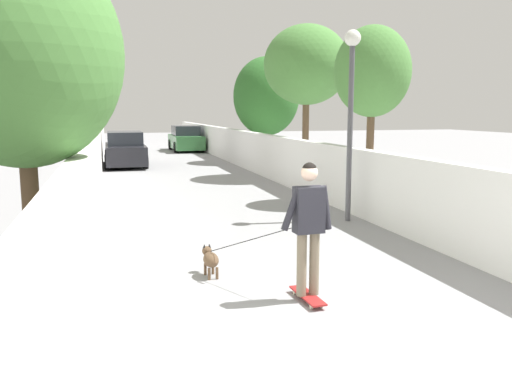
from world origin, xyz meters
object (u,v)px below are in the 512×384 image
(tree_left_distant, at_px, (21,54))
(car_near, at_px, (125,150))
(tree_right_mid, at_px, (306,65))
(lamp_post, at_px, (351,92))
(skateboard, at_px, (307,296))
(car_far, at_px, (186,139))
(tree_right_near, at_px, (372,72))
(dog, at_px, (211,259))
(person_skateboarder, at_px, (309,218))
(tree_right_far, at_px, (266,96))

(tree_left_distant, bearing_deg, car_near, -6.52)
(tree_right_mid, height_order, lamp_post, tree_right_mid)
(skateboard, xyz_separation_m, car_far, (26.15, -2.13, 0.65))
(tree_right_near, distance_m, car_near, 13.33)
(tree_left_distant, height_order, dog, tree_left_distant)
(lamp_post, distance_m, person_skateboarder, 5.57)
(tree_left_distant, height_order, person_skateboarder, tree_left_distant)
(tree_right_far, bearing_deg, lamp_post, 171.10)
(tree_right_near, relative_size, car_far, 1.06)
(tree_right_mid, height_order, skateboard, tree_right_mid)
(lamp_post, relative_size, car_far, 0.96)
(tree_right_far, bearing_deg, car_near, 89.40)
(skateboard, relative_size, person_skateboarder, 0.46)
(tree_right_far, distance_m, dog, 17.85)
(tree_right_near, height_order, tree_left_distant, tree_left_distant)
(dog, relative_size, car_near, 0.38)
(tree_right_far, xyz_separation_m, lamp_post, (-13.46, 2.11, -0.23))
(lamp_post, relative_size, dog, 2.52)
(person_skateboarder, xyz_separation_m, dog, (1.36, 1.04, -0.84))
(tree_right_mid, relative_size, skateboard, 6.85)
(lamp_post, bearing_deg, skateboard, 148.84)
(dog, height_order, car_near, car_near)
(person_skateboarder, relative_size, car_far, 0.40)
(tree_left_distant, xyz_separation_m, dog, (-0.61, -2.55, -3.00))
(tree_right_near, xyz_separation_m, tree_left_distant, (-4.50, 7.85, -0.20))
(tree_left_distant, bearing_deg, tree_right_far, -27.76)
(tree_right_mid, relative_size, car_far, 1.26)
(lamp_post, bearing_deg, dog, 129.94)
(tree_right_mid, bearing_deg, lamp_post, 166.35)
(car_near, bearing_deg, tree_right_near, -152.52)
(tree_right_far, bearing_deg, tree_right_near, 177.17)
(tree_right_mid, bearing_deg, tree_right_near, 177.15)
(lamp_post, relative_size, person_skateboarder, 2.40)
(tree_left_distant, relative_size, car_near, 1.12)
(tree_right_far, height_order, car_near, tree_right_far)
(person_skateboarder, bearing_deg, tree_left_distant, 61.12)
(car_near, relative_size, car_far, 1.00)
(tree_right_mid, height_order, car_far, tree_right_mid)
(tree_right_far, relative_size, tree_left_distant, 1.02)
(skateboard, relative_size, car_near, 0.18)
(tree_right_mid, bearing_deg, tree_left_distant, 140.90)
(tree_left_distant, xyz_separation_m, car_near, (16.07, -1.84, -2.56))
(tree_right_mid, bearing_deg, tree_right_far, -2.82)
(skateboard, bearing_deg, lamp_post, -31.16)
(tree_right_mid, distance_m, car_far, 14.77)
(lamp_post, bearing_deg, person_skateboarder, 148.84)
(tree_right_far, bearing_deg, tree_right_mid, 177.18)
(tree_left_distant, bearing_deg, tree_right_near, -60.19)
(tree_right_mid, relative_size, lamp_post, 1.31)
(tree_right_mid, xyz_separation_m, skateboard, (-11.98, 4.54, -4.02))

